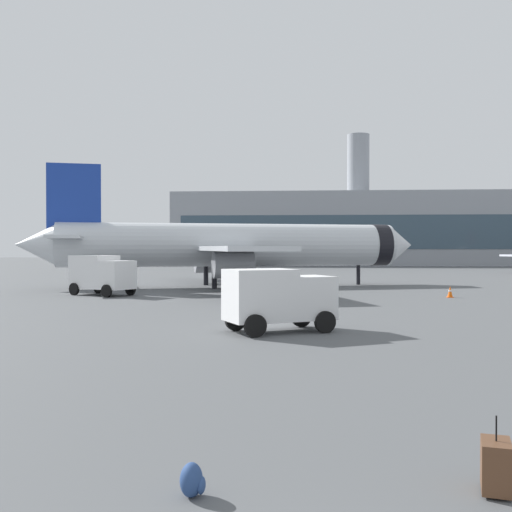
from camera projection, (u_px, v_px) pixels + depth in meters
The scene contains 9 objects.
airplane_at_gate at pixel (230, 245), 54.17m from camera, with size 35.02×31.97×10.50m.
service_truck at pixel (102, 273), 44.30m from camera, with size 5.26×4.27×2.90m.
cargo_van at pixel (278, 297), 25.07m from camera, with size 4.83×3.89×2.60m.
safety_cone_near at pixel (102, 282), 55.05m from camera, with size 0.44×0.44×0.64m.
safety_cone_mid at pixel (450, 292), 42.37m from camera, with size 0.44×0.44×0.81m.
safety_cone_far at pixel (259, 277), 63.29m from camera, with size 0.44×0.44×0.77m.
rolling_suitcase at pixel (496, 466), 8.64m from camera, with size 0.54×0.72×1.10m.
traveller_backpack at pixel (192, 480), 8.50m from camera, with size 0.36×0.40×0.48m.
terminal_building at pixel (389, 229), 121.98m from camera, with size 85.07×18.66×26.10m.
Camera 1 is at (0.10, -3.95, 3.48)m, focal length 42.86 mm.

